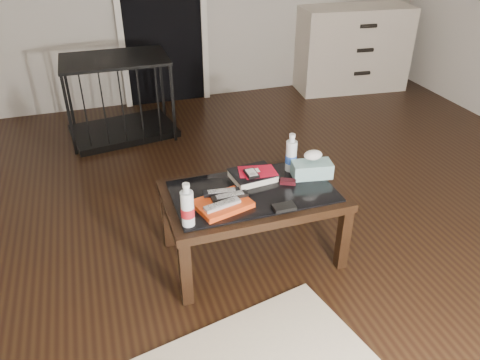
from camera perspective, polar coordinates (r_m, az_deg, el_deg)
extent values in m
plane|color=black|center=(3.20, 6.77, -4.99)|extent=(5.00, 5.00, 0.00)
cube|color=black|center=(4.93, -9.65, 20.44)|extent=(0.80, 0.05, 2.00)
cube|color=silver|center=(4.85, -14.76, 19.75)|extent=(0.06, 0.04, 2.04)
cube|color=silver|center=(4.98, -4.51, 20.86)|extent=(0.06, 0.04, 2.04)
cube|color=black|center=(2.49, -6.66, -11.20)|extent=(0.06, 0.06, 0.40)
cube|color=black|center=(2.76, 12.46, -7.02)|extent=(0.06, 0.06, 0.40)
cube|color=black|center=(2.90, -8.88, -4.56)|extent=(0.06, 0.06, 0.40)
cube|color=black|center=(3.13, 7.89, -1.52)|extent=(0.06, 0.06, 0.40)
cube|color=black|center=(2.65, 1.58, -1.96)|extent=(1.00, 0.60, 0.05)
cube|color=black|center=(2.63, 1.58, -1.39)|extent=(0.90, 0.50, 0.01)
cube|color=beige|center=(5.53, 13.52, 15.31)|extent=(1.24, 0.62, 0.90)
cylinder|color=black|center=(5.38, 14.65, 12.48)|extent=(0.18, 0.06, 0.04)
cylinder|color=black|center=(5.31, 15.02, 15.03)|extent=(0.18, 0.06, 0.04)
cylinder|color=black|center=(5.25, 15.40, 17.64)|extent=(0.18, 0.06, 0.04)
cube|color=black|center=(4.48, -13.98, 5.84)|extent=(0.98, 0.73, 0.06)
cube|color=black|center=(4.25, -15.13, 14.02)|extent=(0.98, 0.73, 0.02)
cube|color=black|center=(4.10, -20.11, 7.35)|extent=(0.03, 0.03, 0.70)
cube|color=black|center=(4.15, -8.17, 9.20)|extent=(0.03, 0.03, 0.70)
cube|color=black|center=(4.63, -20.19, 9.94)|extent=(0.03, 0.03, 0.70)
cube|color=black|center=(4.67, -9.52, 11.57)|extent=(0.03, 0.03, 0.70)
cube|color=#DE4314|center=(2.49, -2.14, -2.92)|extent=(0.33, 0.28, 0.03)
cube|color=#A09FA4|center=(2.44, -2.18, -2.99)|extent=(0.21, 0.10, 0.02)
cube|color=black|center=(2.51, -1.26, -1.96)|extent=(0.20, 0.06, 0.02)
cube|color=black|center=(2.54, -2.25, -1.47)|extent=(0.20, 0.07, 0.02)
cube|color=black|center=(2.73, 1.57, 0.57)|extent=(0.27, 0.23, 0.05)
cube|color=#B50C23|center=(2.72, 1.84, 1.10)|extent=(0.21, 0.17, 0.01)
cube|color=black|center=(2.67, 1.41, 0.81)|extent=(0.07, 0.10, 0.02)
cube|color=black|center=(2.70, 5.88, -0.20)|extent=(0.10, 0.08, 0.02)
cube|color=black|center=(2.48, 5.39, -3.32)|extent=(0.12, 0.07, 0.02)
cylinder|color=silver|center=(2.31, -6.45, -2.99)|extent=(0.08, 0.08, 0.24)
cylinder|color=silver|center=(2.79, 6.27, 3.37)|extent=(0.08, 0.08, 0.24)
cube|color=#22757F|center=(2.78, 8.74, 1.29)|extent=(0.25, 0.16, 0.09)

